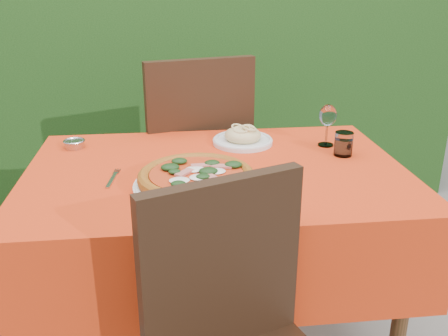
{
  "coord_description": "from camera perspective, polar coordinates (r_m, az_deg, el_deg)",
  "views": [
    {
      "loc": [
        -0.15,
        -1.54,
        1.36
      ],
      "look_at": [
        0.02,
        -0.05,
        0.77
      ],
      "focal_mm": 40.0,
      "sensor_mm": 36.0,
      "label": 1
    }
  ],
  "objects": [
    {
      "name": "wine_glass",
      "position": [
        1.89,
        11.78,
        5.72
      ],
      "size": [
        0.06,
        0.06,
        0.16
      ],
      "color": "silver",
      "rests_on": "dining_table"
    },
    {
      "name": "water_glass",
      "position": [
        1.82,
        13.49,
        2.57
      ],
      "size": [
        0.06,
        0.06,
        0.09
      ],
      "color": "silver",
      "rests_on": "dining_table"
    },
    {
      "name": "fork",
      "position": [
        1.6,
        -12.71,
        -1.36
      ],
      "size": [
        0.04,
        0.17,
        0.0
      ],
      "primitive_type": "cube",
      "rotation": [
        0.0,
        0.0,
        -0.13
      ],
      "color": "#B0B1B7",
      "rests_on": "dining_table"
    },
    {
      "name": "pasta_plate",
      "position": [
        1.9,
        2.15,
        3.48
      ],
      "size": [
        0.23,
        0.23,
        0.06
      ],
      "rotation": [
        0.0,
        0.0,
        -0.36
      ],
      "color": "silver",
      "rests_on": "dining_table"
    },
    {
      "name": "dining_table",
      "position": [
        1.73,
        -0.86,
        -4.72
      ],
      "size": [
        1.26,
        0.86,
        0.75
      ],
      "color": "#4D2E18",
      "rests_on": "ground"
    },
    {
      "name": "pizza_plate",
      "position": [
        1.49,
        -3.15,
        -1.37
      ],
      "size": [
        0.45,
        0.45,
        0.07
      ],
      "rotation": [
        0.0,
        0.0,
        -0.38
      ],
      "color": "white",
      "rests_on": "dining_table"
    },
    {
      "name": "steel_ramekin",
      "position": [
        1.94,
        -16.72,
        2.6
      ],
      "size": [
        0.07,
        0.07,
        0.03
      ],
      "primitive_type": "cylinder",
      "color": "#B1B1B8",
      "rests_on": "dining_table"
    },
    {
      "name": "hedge",
      "position": [
        3.13,
        -3.89,
        13.29
      ],
      "size": [
        3.2,
        0.55,
        1.78
      ],
      "color": "black",
      "rests_on": "ground"
    },
    {
      "name": "chair_far",
      "position": [
        2.27,
        -3.44,
        1.73
      ],
      "size": [
        0.57,
        0.57,
        1.03
      ],
      "rotation": [
        0.0,
        0.0,
        3.39
      ],
      "color": "black",
      "rests_on": "ground"
    }
  ]
}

